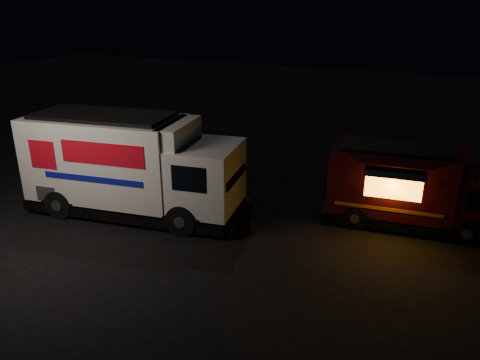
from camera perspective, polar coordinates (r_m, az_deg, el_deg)
name	(u,v)px	position (r m, az deg, el deg)	size (l,w,h in m)	color
ground	(151,225)	(15.83, -10.80, -5.39)	(80.00, 80.00, 0.00)	black
white_truck	(134,165)	(16.24, -12.77, 1.75)	(7.61, 2.60, 3.45)	silver
red_truck	(415,187)	(16.10, 20.51, -0.81)	(5.67, 2.09, 2.64)	#390C0A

